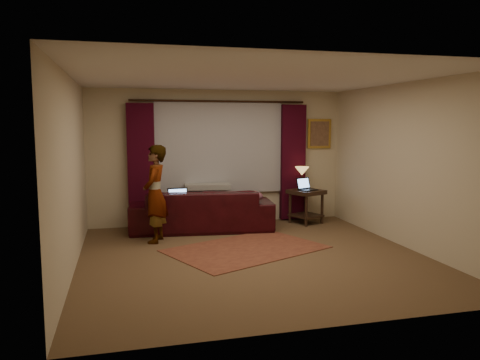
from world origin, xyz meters
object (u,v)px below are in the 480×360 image
sofa (202,202)px  end_table (306,207)px  laptop_table (308,184)px  person (155,194)px  laptop_sofa (179,197)px  tiffany_lamp (302,178)px

sofa → end_table: sofa is taller
sofa → laptop_table: size_ratio=7.08×
person → end_table: bearing=120.8°
laptop_sofa → person: bearing=-130.8°
tiffany_lamp → laptop_table: (0.06, -0.17, -0.10)m
end_table → person: (-2.98, -0.76, 0.47)m
end_table → tiffany_lamp: bearing=119.7°
laptop_sofa → person: 0.75m
sofa → end_table: 2.10m
end_table → laptop_table: bearing=-87.3°
laptop_sofa → person: person is taller
laptop_table → person: size_ratio=0.23×
end_table → laptop_table: (0.00, -0.06, 0.45)m
tiffany_lamp → laptop_table: bearing=-69.9°
sofa → person: person is taller
tiffany_lamp → end_table: bearing=-60.3°
laptop_table → sofa: bearing=155.5°
laptop_sofa → person: size_ratio=0.25×
laptop_table → person: 3.06m
end_table → person: bearing=-165.7°
laptop_sofa → end_table: bearing=1.8°
person → laptop_table: bearing=119.7°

